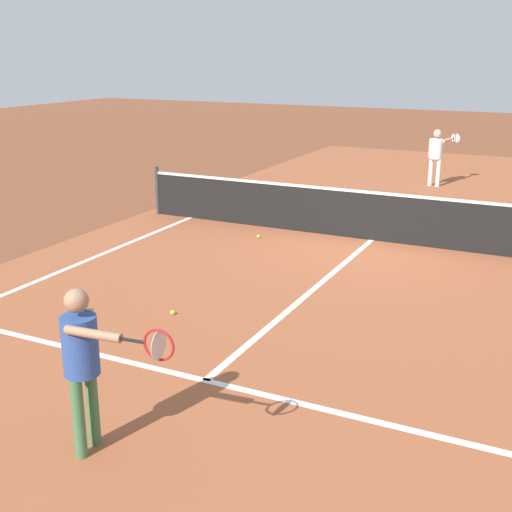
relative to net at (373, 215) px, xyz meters
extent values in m
plane|color=brown|center=(0.00, 0.00, -0.49)|extent=(60.00, 60.00, 0.00)
cube|color=#9E5433|center=(0.00, 0.00, -0.49)|extent=(10.62, 24.40, 0.00)
cube|color=white|center=(0.00, -6.40, -0.49)|extent=(8.22, 0.10, 0.01)
cube|color=white|center=(0.00, -3.20, -0.49)|extent=(0.10, 6.40, 0.01)
cylinder|color=#33383D|center=(-4.96, 0.00, 0.04)|extent=(0.09, 0.09, 1.07)
cube|color=black|center=(0.00, 0.00, -0.04)|extent=(9.91, 0.02, 0.91)
cube|color=white|center=(0.00, 0.00, 0.44)|extent=(9.91, 0.03, 0.05)
cylinder|color=#3F7247|center=(-0.30, -7.93, -0.10)|extent=(0.11, 0.11, 0.78)
cylinder|color=#3F7247|center=(-0.28, -8.14, -0.10)|extent=(0.11, 0.11, 0.78)
cylinder|color=#2D4C99|center=(-0.29, -8.03, 0.56)|extent=(0.32, 0.32, 0.55)
sphere|color=#A87A5B|center=(-0.29, -8.03, 0.98)|extent=(0.22, 0.22, 0.22)
cylinder|color=#A87A5B|center=(-0.31, -7.87, 0.57)|extent=(0.08, 0.08, 0.53)
cylinder|color=#A87A5B|center=(-0.01, -8.18, 0.78)|extent=(0.54, 0.13, 0.08)
cylinder|color=black|center=(0.36, -8.14, 0.78)|extent=(0.22, 0.05, 0.03)
torus|color=red|center=(0.60, -8.12, 0.78)|extent=(0.28, 0.05, 0.28)
cylinder|color=silver|center=(0.60, -8.12, 0.78)|extent=(0.03, 0.25, 0.25)
cylinder|color=white|center=(-0.16, 5.97, -0.12)|extent=(0.11, 0.11, 0.75)
cylinder|color=white|center=(0.05, 5.93, -0.12)|extent=(0.11, 0.11, 0.75)
cylinder|color=white|center=(-0.06, 5.95, 0.52)|extent=(0.32, 0.32, 0.52)
sphere|color=beige|center=(-0.06, 5.95, 0.92)|extent=(0.21, 0.21, 0.21)
cylinder|color=beige|center=(-0.22, 5.99, 0.53)|extent=(0.08, 0.08, 0.51)
cylinder|color=beige|center=(0.16, 6.17, 0.73)|extent=(0.18, 0.51, 0.08)
cylinder|color=black|center=(0.23, 6.52, 0.73)|extent=(0.07, 0.22, 0.03)
torus|color=red|center=(0.28, 6.76, 0.73)|extent=(0.08, 0.28, 0.28)
cylinder|color=silver|center=(0.28, 6.76, 0.73)|extent=(0.25, 0.05, 0.25)
sphere|color=#CCE033|center=(-1.39, -4.92, -0.46)|extent=(0.07, 0.07, 0.07)
sphere|color=#CCE033|center=(-2.04, -0.83, -0.46)|extent=(0.07, 0.07, 0.07)
camera|label=1|loc=(3.44, -12.15, 3.04)|focal=46.70mm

